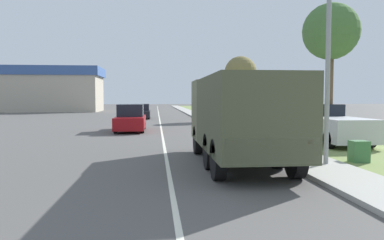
{
  "coord_description": "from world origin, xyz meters",
  "views": [
    {
      "loc": [
        -0.35,
        0.99,
        2.1
      ],
      "look_at": [
        0.9,
        13.91,
        1.34
      ],
      "focal_mm": 35.0,
      "sensor_mm": 36.0,
      "label": 1
    }
  ],
  "objects_px": {
    "pickup_truck": "(328,125)",
    "military_truck": "(239,115)",
    "lamp_post": "(323,9)",
    "car_nearest_ahead": "(131,119)",
    "car_second_ahead": "(142,112)"
  },
  "relations": [
    {
      "from": "car_second_ahead",
      "to": "lamp_post",
      "type": "xyz_separation_m",
      "value": [
        6.36,
        -27.65,
        4.03
      ]
    },
    {
      "from": "pickup_truck",
      "to": "lamp_post",
      "type": "bearing_deg",
      "value": -117.43
    },
    {
      "from": "car_nearest_ahead",
      "to": "pickup_truck",
      "type": "bearing_deg",
      "value": -37.38
    },
    {
      "from": "military_truck",
      "to": "lamp_post",
      "type": "xyz_separation_m",
      "value": [
        2.31,
        -0.79,
        3.13
      ]
    },
    {
      "from": "car_nearest_ahead",
      "to": "military_truck",
      "type": "bearing_deg",
      "value": -71.37
    },
    {
      "from": "pickup_truck",
      "to": "car_second_ahead",
      "type": "bearing_deg",
      "value": 113.49
    },
    {
      "from": "pickup_truck",
      "to": "military_truck",
      "type": "bearing_deg",
      "value": -136.35
    },
    {
      "from": "car_second_ahead",
      "to": "pickup_truck",
      "type": "bearing_deg",
      "value": -66.51
    },
    {
      "from": "car_nearest_ahead",
      "to": "car_second_ahead",
      "type": "relative_size",
      "value": 1.08
    },
    {
      "from": "pickup_truck",
      "to": "lamp_post",
      "type": "xyz_separation_m",
      "value": [
        -3.08,
        -5.93,
        3.85
      ]
    },
    {
      "from": "pickup_truck",
      "to": "car_nearest_ahead",
      "type": "bearing_deg",
      "value": 142.62
    },
    {
      "from": "pickup_truck",
      "to": "lamp_post",
      "type": "height_order",
      "value": "lamp_post"
    },
    {
      "from": "military_truck",
      "to": "pickup_truck",
      "type": "relative_size",
      "value": 1.31
    },
    {
      "from": "car_second_ahead",
      "to": "car_nearest_ahead",
      "type": "bearing_deg",
      "value": -90.62
    },
    {
      "from": "lamp_post",
      "to": "car_nearest_ahead",
      "type": "bearing_deg",
      "value": 116.16
    }
  ]
}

